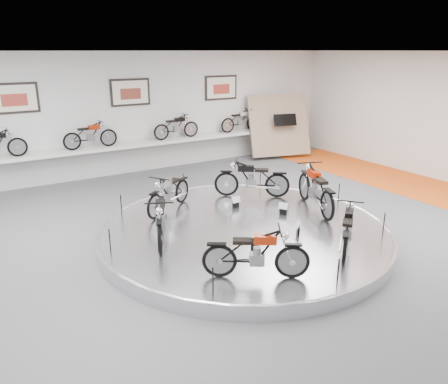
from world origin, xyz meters
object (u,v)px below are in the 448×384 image
bike_a (252,179)px  bike_c (161,218)px  bike_e (348,229)px  bike_f (316,188)px  bike_b (169,192)px  shelf (136,145)px  display_platform (244,232)px  bike_d (256,253)px

bike_a → bike_c: 3.44m
bike_e → bike_f: bearing=22.6°
bike_c → bike_e: 3.70m
bike_b → shelf: bearing=-135.6°
shelf → bike_f: (2.06, -6.43, -0.15)m
bike_e → bike_f: size_ratio=0.82×
shelf → display_platform: bearing=-90.0°
shelf → bike_c: (-1.85, -6.09, -0.22)m
bike_a → bike_c: size_ratio=1.03×
bike_e → bike_a: bearing=45.1°
bike_a → bike_d: size_ratio=1.09×
display_platform → bike_f: (2.06, -0.03, 0.70)m
bike_b → bike_c: bearing=25.9°
bike_d → bike_a: bearing=89.3°
bike_c → bike_f: 3.93m
display_platform → bike_d: size_ratio=4.11×
bike_b → display_platform: bearing=84.7°
shelf → bike_e: size_ratio=7.23×
bike_a → bike_f: 1.78m
display_platform → bike_d: bike_d is taller
bike_b → bike_e: 4.32m
bike_e → bike_f: (1.06, 2.02, 0.10)m
bike_a → display_platform: bearing=87.6°
display_platform → bike_a: (1.33, 1.60, 0.65)m
shelf → bike_b: size_ratio=6.99×
bike_e → bike_b: bearing=77.5°
bike_d → bike_e: (2.14, -0.05, -0.01)m
shelf → bike_f: bearing=-72.2°
bike_b → bike_c: (-0.88, -1.49, 0.02)m
bike_f → bike_a: bearing=45.7°
display_platform → bike_c: bearing=170.6°
bike_e → bike_f: 2.28m
bike_d → bike_e: bearing=32.4°
bike_a → bike_b: bike_a is taller
bike_c → display_platform: bearing=106.3°
display_platform → bike_e: (1.00, -2.04, 0.60)m
shelf → bike_c: bearing=-106.9°
bike_c → bike_b: bearing=175.2°
bike_c → bike_f: size_ratio=0.88×
display_platform → bike_d: (-1.13, -1.99, 0.61)m
bike_d → bike_f: bearing=65.4°
shelf → bike_d: bearing=-97.7°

